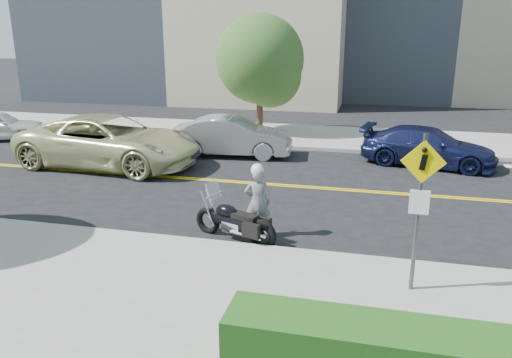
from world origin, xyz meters
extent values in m
plane|color=black|center=(0.00, 0.00, 0.00)|extent=(120.00, 120.00, 0.00)
cube|color=#9E9B91|center=(0.00, -7.50, 0.07)|extent=(60.00, 5.00, 0.15)
cube|color=#9E9B91|center=(0.00, 7.50, 0.07)|extent=(60.00, 5.00, 0.15)
cylinder|color=#4C4C51|center=(4.20, -6.30, 1.65)|extent=(0.08, 0.08, 3.00)
cube|color=#F9D800|center=(4.20, -6.33, 2.65)|extent=(0.78, 0.03, 0.78)
cube|color=white|center=(4.20, -6.33, 1.90)|extent=(0.35, 0.03, 0.45)
imported|color=silver|center=(0.69, -4.18, 0.86)|extent=(0.69, 0.51, 1.73)
sphere|color=white|center=(0.69, -4.18, 1.68)|extent=(0.31, 0.31, 0.31)
imported|color=beige|center=(-6.11, 0.87, 0.93)|extent=(6.87, 3.48, 1.86)
imported|color=#9D9EA4|center=(-2.19, 3.45, 0.78)|extent=(4.88, 2.13, 1.56)
imported|color=#181F4A|center=(5.27, 3.75, 0.70)|extent=(5.13, 2.85, 1.40)
cylinder|color=#382619|center=(-2.06, 7.70, 2.27)|extent=(0.30, 0.30, 4.55)
sphere|color=#2F551B|center=(-2.06, 7.70, 3.55)|extent=(4.09, 4.09, 4.09)
camera|label=1|loc=(3.35, -15.23, 4.89)|focal=35.00mm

